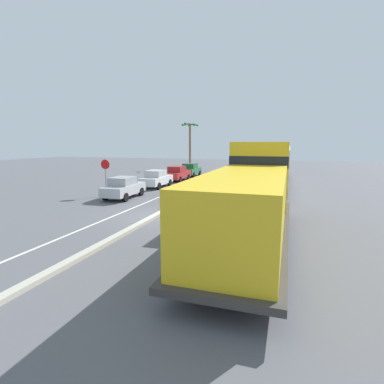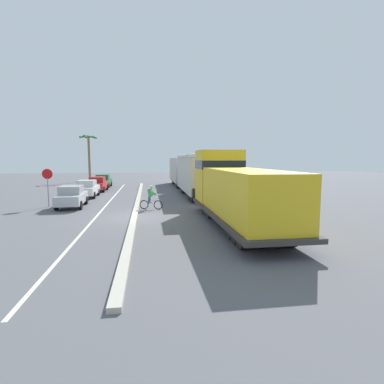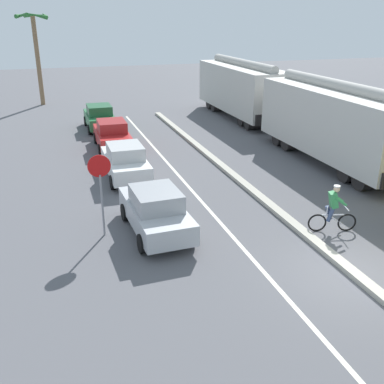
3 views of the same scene
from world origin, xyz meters
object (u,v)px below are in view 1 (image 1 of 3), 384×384
object	(u,v)px
parked_car_white	(156,179)
parked_car_green	(190,170)
stop_sign	(105,171)
cyclist	(189,196)
hopper_car_middle	(277,161)
hopper_car_lead	(270,169)
parked_car_red	(177,173)
locomotive	(252,199)
palm_tree_near	(190,136)
parked_car_silver	(124,187)

from	to	relation	value
parked_car_white	parked_car_green	xyz separation A→B (m)	(0.06, 10.10, 0.00)
parked_car_green	stop_sign	bearing A→B (deg)	-96.57
cyclist	parked_car_green	bearing A→B (deg)	108.04
parked_car_white	stop_sign	distance (m)	5.97
hopper_car_middle	parked_car_green	xyz separation A→B (m)	(-10.39, -0.57, -1.26)
hopper_car_lead	parked_car_red	world-z (taller)	hopper_car_lead
hopper_car_middle	parked_car_red	bearing A→B (deg)	-151.97
hopper_car_lead	stop_sign	distance (m)	13.05
locomotive	cyclist	world-z (taller)	locomotive
locomotive	hopper_car_middle	world-z (taller)	locomotive
locomotive	parked_car_red	size ratio (longest dim) A/B	2.75
hopper_car_lead	palm_tree_near	size ratio (longest dim) A/B	1.43
hopper_car_middle	parked_car_white	size ratio (longest dim) A/B	2.52
hopper_car_lead	parked_car_white	world-z (taller)	hopper_car_lead
parked_car_green	stop_sign	size ratio (longest dim) A/B	1.46
hopper_car_lead	hopper_car_middle	size ratio (longest dim) A/B	1.00
parked_car_red	stop_sign	size ratio (longest dim) A/B	1.47
locomotive	hopper_car_lead	size ratio (longest dim) A/B	1.10
hopper_car_middle	hopper_car_lead	bearing A→B (deg)	-90.00
hopper_car_lead	parked_car_white	distance (m)	10.56
stop_sign	locomotive	bearing A→B (deg)	-31.63
parked_car_white	locomotive	bearing A→B (deg)	-51.41
hopper_car_middle	stop_sign	distance (m)	20.31
parked_car_silver	palm_tree_near	xyz separation A→B (m)	(-3.50, 26.44, 4.49)
palm_tree_near	parked_car_red	bearing A→B (deg)	-76.63
hopper_car_middle	parked_car_green	distance (m)	10.48
hopper_car_lead	hopper_car_middle	world-z (taller)	same
hopper_car_middle	parked_car_green	size ratio (longest dim) A/B	2.52
hopper_car_lead	parked_car_red	distance (m)	12.04
hopper_car_middle	parked_car_silver	bearing A→B (deg)	-122.20
locomotive	hopper_car_lead	world-z (taller)	locomotive
hopper_car_middle	parked_car_white	xyz separation A→B (m)	(-10.44, -10.67, -1.26)
hopper_car_middle	palm_tree_near	bearing A→B (deg)	144.71
parked_car_silver	stop_sign	xyz separation A→B (m)	(-1.76, 0.33, 1.21)
hopper_car_lead	parked_car_silver	xyz separation A→B (m)	(-10.44, -4.97, -1.26)
parked_car_red	parked_car_green	distance (m)	4.91
parked_car_white	palm_tree_near	xyz separation A→B (m)	(-3.49, 20.53, 4.49)
locomotive	palm_tree_near	xyz separation A→B (m)	(-13.94, 33.62, 3.51)
hopper_car_lead	parked_car_silver	distance (m)	11.63
stop_sign	hopper_car_lead	bearing A→B (deg)	20.87
locomotive	hopper_car_middle	size ratio (longest dim) A/B	1.10
hopper_car_lead	stop_sign	size ratio (longest dim) A/B	3.68
parked_car_silver	cyclist	bearing A→B (deg)	-17.40
hopper_car_lead	stop_sign	bearing A→B (deg)	-159.13
parked_car_white	parked_car_green	bearing A→B (deg)	89.67
hopper_car_lead	stop_sign	xyz separation A→B (m)	(-12.19, -4.65, -0.05)
locomotive	cyclist	bearing A→B (deg)	130.58
hopper_car_middle	stop_sign	size ratio (longest dim) A/B	3.68
parked_car_red	palm_tree_near	distance (m)	16.40
hopper_car_lead	parked_car_red	xyz separation A→B (m)	(-10.29, 6.12, -1.26)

